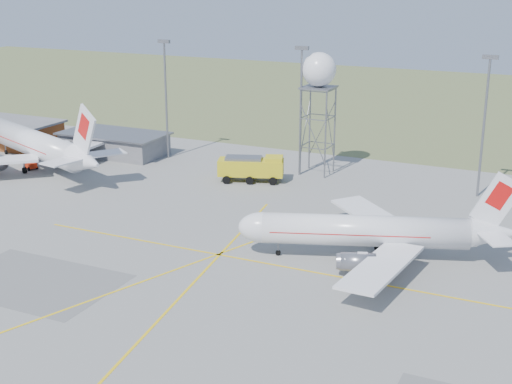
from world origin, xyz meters
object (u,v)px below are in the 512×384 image
at_px(radar_tower, 318,107).
at_px(baggage_tug, 30,166).
at_px(airliner_main, 369,232).
at_px(fire_truck, 253,169).
at_px(airliner_far, 36,145).

height_order(radar_tower, baggage_tug, radar_tower).
distance_m(airliner_main, fire_truck, 34.14).
xyz_separation_m(fire_truck, baggage_tug, (-36.52, -9.34, -1.33)).
xyz_separation_m(airliner_far, radar_tower, (43.29, 16.95, 6.93)).
bearing_deg(fire_truck, radar_tower, 29.87).
bearing_deg(radar_tower, baggage_tug, -157.66).
distance_m(airliner_far, radar_tower, 47.00).
height_order(airliner_main, baggage_tug, airliner_main).
relative_size(radar_tower, fire_truck, 1.83).
xyz_separation_m(airliner_far, baggage_tug, (-0.63, -1.09, -3.40)).
relative_size(airliner_main, fire_truck, 2.88).
distance_m(airliner_main, baggage_tug, 63.47).
xyz_separation_m(airliner_far, fire_truck, (35.89, 8.25, -2.07)).
bearing_deg(fire_truck, airliner_main, -61.45).
distance_m(airliner_far, fire_truck, 36.88).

